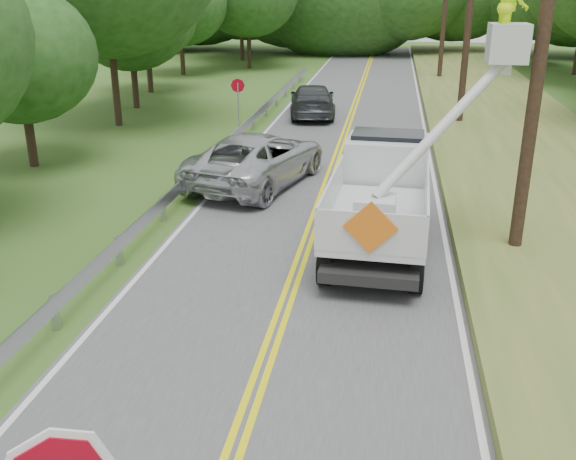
# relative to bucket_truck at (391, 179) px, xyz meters

# --- Properties ---
(road) EXTENTS (7.20, 96.00, 0.03)m
(road) POSITION_rel_bucket_truck_xyz_m (-2.01, 4.01, -1.49)
(road) COLOR #4B4B4E
(road) RESTS_ON ground
(guardrail) EXTENTS (0.18, 48.00, 0.77)m
(guardrail) POSITION_rel_bucket_truck_xyz_m (-6.03, 4.92, -0.94)
(guardrail) COLOR #A2A4A9
(guardrail) RESTS_ON ground
(utility_poles) EXTENTS (1.60, 43.30, 10.00)m
(utility_poles) POSITION_rel_bucket_truck_xyz_m (2.99, 7.03, 3.77)
(utility_poles) COLOR black
(utility_poles) RESTS_ON ground
(tall_grass_verge) EXTENTS (7.00, 96.00, 0.30)m
(tall_grass_verge) POSITION_rel_bucket_truck_xyz_m (5.09, 4.01, -1.35)
(tall_grass_verge) COLOR #486629
(tall_grass_verge) RESTS_ON ground
(bucket_truck) EXTENTS (4.19, 6.68, 6.50)m
(bucket_truck) POSITION_rel_bucket_truck_xyz_m (0.00, 0.00, 0.00)
(bucket_truck) COLOR black
(bucket_truck) RESTS_ON road
(suv_silver) EXTENTS (4.23, 6.54, 1.67)m
(suv_silver) POSITION_rel_bucket_truck_xyz_m (-4.26, 3.85, -0.64)
(suv_silver) COLOR silver
(suv_silver) RESTS_ON road
(suv_darkgrey) EXTENTS (2.80, 5.45, 1.51)m
(suv_darkgrey) POSITION_rel_bucket_truck_xyz_m (-3.90, 15.47, -0.72)
(suv_darkgrey) COLOR #393D41
(suv_darkgrey) RESTS_ON road
(stop_sign_permanent) EXTENTS (0.55, 0.10, 2.61)m
(stop_sign_permanent) POSITION_rel_bucket_truck_xyz_m (-6.12, 9.27, 0.25)
(stop_sign_permanent) COLOR #A2A4A9
(stop_sign_permanent) RESTS_ON ground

